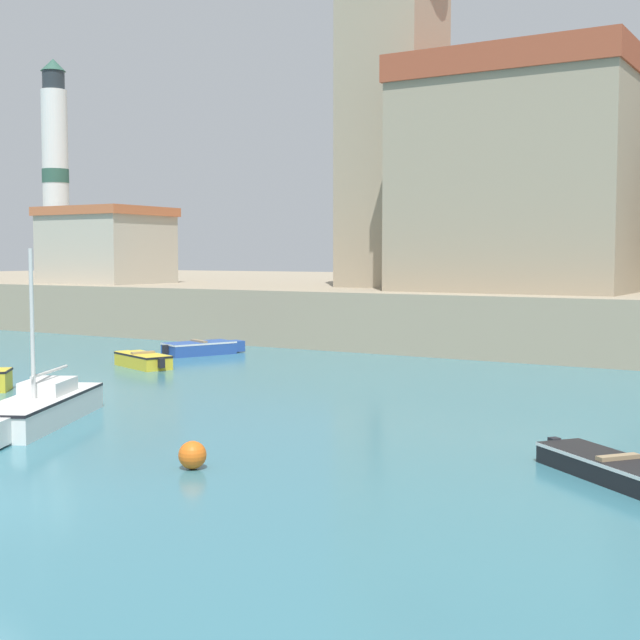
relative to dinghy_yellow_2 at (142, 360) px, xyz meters
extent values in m
cube|color=gray|center=(9.81, 28.46, 1.01)|extent=(120.00, 40.00, 2.58)
cube|color=yellow|center=(0.09, -0.04, -0.03)|extent=(2.91, 1.99, 0.52)
cube|color=yellow|center=(-1.39, 0.55, -0.03)|extent=(0.67, 0.73, 0.44)
cube|color=black|center=(0.09, -0.04, 0.19)|extent=(2.94, 2.01, 0.07)
cube|color=#997F5B|center=(0.09, -0.04, 0.27)|extent=(0.52, 0.92, 0.08)
cube|color=black|center=(1.46, -0.58, 0.02)|extent=(0.26, 0.26, 0.36)
cube|color=#284C9E|center=(-0.80, 4.42, -0.02)|extent=(2.37, 3.19, 0.54)
cube|color=#284C9E|center=(-0.11, 6.03, -0.02)|extent=(0.91, 0.84, 0.46)
cube|color=white|center=(-0.80, 4.42, 0.21)|extent=(2.40, 3.22, 0.07)
cube|color=#997F5B|center=(-0.80, 4.42, 0.29)|extent=(1.12, 0.63, 0.08)
cube|color=black|center=(-1.42, 2.97, 0.03)|extent=(0.26, 0.26, 0.36)
cube|color=white|center=(5.52, -9.79, 0.05)|extent=(3.50, 5.20, 0.68)
cube|color=black|center=(5.52, -9.79, 0.35)|extent=(3.53, 5.25, 0.07)
cylinder|color=silver|center=(5.68, -10.14, 2.24)|extent=(0.10, 0.10, 3.70)
cylinder|color=silver|center=(5.24, -9.22, 0.94)|extent=(1.06, 2.09, 0.08)
cube|color=silver|center=(5.30, -9.34, 0.57)|extent=(1.57, 1.81, 0.36)
cube|color=black|center=(19.21, -8.24, -0.08)|extent=(3.56, 3.13, 0.42)
cube|color=white|center=(19.21, -8.24, 0.09)|extent=(3.60, 3.16, 0.07)
cube|color=#997F5B|center=(19.21, -8.24, 0.17)|extent=(0.70, 0.81, 0.08)
cube|color=black|center=(17.66, -7.00, -0.03)|extent=(0.28, 0.28, 0.36)
sphere|color=orange|center=(11.79, -11.56, -0.01)|extent=(0.56, 0.56, 0.56)
cube|color=gray|center=(9.81, 18.28, 6.90)|extent=(10.13, 15.49, 9.20)
cube|color=#9E472D|center=(9.81, 18.28, 12.09)|extent=(10.33, 15.80, 1.20)
cube|color=gray|center=(2.55, 15.96, 10.01)|extent=(4.39, 4.39, 15.43)
cylinder|color=silver|center=(-22.19, 16.42, 8.46)|extent=(1.67, 1.67, 12.32)
cylinder|color=#2D5647|center=(-22.19, 16.42, 9.07)|extent=(1.72, 1.72, 0.90)
cylinder|color=#262D33|center=(-22.19, 16.42, 15.22)|extent=(1.42, 1.42, 1.20)
cone|color=#2D5647|center=(-22.19, 16.42, 16.22)|extent=(1.59, 1.59, 0.80)
cube|color=#BCB29E|center=(-14.19, 12.79, 4.22)|extent=(6.18, 5.28, 3.85)
cube|color=#C1663D|center=(-14.19, 12.79, 6.39)|extent=(6.48, 5.55, 0.50)
camera|label=1|loc=(22.82, -25.10, 3.93)|focal=50.00mm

